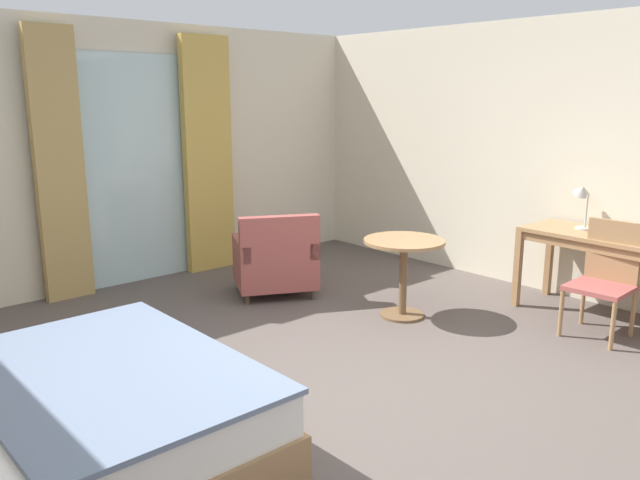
# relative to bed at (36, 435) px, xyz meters

# --- Properties ---
(ground) EXTENTS (6.77, 7.50, 0.10)m
(ground) POSITION_rel_bed_xyz_m (1.96, -0.29, -0.34)
(ground) COLOR #564C47
(wall_back) EXTENTS (6.37, 0.12, 2.71)m
(wall_back) POSITION_rel_bed_xyz_m (1.96, 3.20, 1.07)
(wall_back) COLOR beige
(wall_back) RESTS_ON ground
(wall_right) EXTENTS (0.12, 7.10, 2.71)m
(wall_right) POSITION_rel_bed_xyz_m (5.08, -0.29, 1.07)
(wall_right) COLOR beige
(wall_right) RESTS_ON ground
(balcony_glass_door) EXTENTS (1.20, 0.02, 2.38)m
(balcony_glass_door) POSITION_rel_bed_xyz_m (2.12, 3.12, 0.90)
(balcony_glass_door) COLOR silver
(balcony_glass_door) RESTS_ON ground
(curtain_panel_left) EXTENTS (0.46, 0.10, 2.60)m
(curtain_panel_left) POSITION_rel_bed_xyz_m (1.30, 3.02, 1.01)
(curtain_panel_left) COLOR tan
(curtain_panel_left) RESTS_ON ground
(curtain_panel_right) EXTENTS (0.58, 0.10, 2.60)m
(curtain_panel_right) POSITION_rel_bed_xyz_m (2.94, 3.02, 1.01)
(curtain_panel_right) COLOR tan
(curtain_panel_right) RESTS_ON ground
(bed) EXTENTS (2.02, 1.87, 1.10)m
(bed) POSITION_rel_bed_xyz_m (0.00, 0.00, 0.00)
(bed) COLOR #9E754C
(bed) RESTS_ON ground
(writing_desk) EXTENTS (0.65, 1.58, 0.77)m
(writing_desk) POSITION_rel_bed_xyz_m (4.63, -0.84, 0.39)
(writing_desk) COLOR #9E754C
(writing_desk) RESTS_ON ground
(desk_chair) EXTENTS (0.48, 0.48, 0.95)m
(desk_chair) POSITION_rel_bed_xyz_m (4.26, -0.94, 0.23)
(desk_chair) COLOR #9E4C47
(desk_chair) RESTS_ON ground
(desk_lamp) EXTENTS (0.31, 0.29, 0.43)m
(desk_lamp) POSITION_rel_bed_xyz_m (4.81, -0.43, 0.75)
(desk_lamp) COLOR #B7B2A8
(desk_lamp) RESTS_ON writing_desk
(closed_book) EXTENTS (0.29, 0.35, 0.03)m
(closed_book) POSITION_rel_bed_xyz_m (4.55, -0.96, 0.50)
(closed_book) COLOR navy
(closed_book) RESTS_ON writing_desk
(armchair_by_window) EXTENTS (1.00, 0.96, 0.85)m
(armchair_by_window) POSITION_rel_bed_xyz_m (2.88, 1.72, 0.06)
(armchair_by_window) COLOR #9E4C47
(armchair_by_window) RESTS_ON ground
(round_cafe_table) EXTENTS (0.72, 0.72, 0.72)m
(round_cafe_table) POSITION_rel_bed_xyz_m (3.34, 0.45, 0.25)
(round_cafe_table) COLOR #9E754C
(round_cafe_table) RESTS_ON ground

